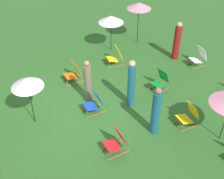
% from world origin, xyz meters
% --- Properties ---
extents(ground_plane, '(40.00, 40.00, 0.00)m').
position_xyz_m(ground_plane, '(0.00, 0.00, 0.00)').
color(ground_plane, '#2D6026').
extents(deckchair_0, '(0.56, 0.81, 0.83)m').
position_xyz_m(deckchair_0, '(2.34, 2.72, 0.37)').
color(deckchair_0, olive).
rests_on(deckchair_0, ground).
extents(deckchair_1, '(0.64, 0.85, 0.83)m').
position_xyz_m(deckchair_1, '(-2.05, 2.61, 0.37)').
color(deckchair_1, olive).
rests_on(deckchair_1, ground).
extents(deckchair_2, '(0.51, 0.78, 0.83)m').
position_xyz_m(deckchair_2, '(-1.85, 0.54, 0.37)').
color(deckchair_2, olive).
rests_on(deckchair_2, ground).
extents(deckchair_4, '(0.57, 0.82, 0.83)m').
position_xyz_m(deckchair_4, '(0.33, 3.14, 0.37)').
color(deckchair_4, olive).
rests_on(deckchair_4, ground).
extents(deckchair_6, '(0.51, 0.78, 0.83)m').
position_xyz_m(deckchair_6, '(2.09, 0.10, 0.37)').
color(deckchair_6, olive).
rests_on(deckchair_6, ground).
extents(deckchair_8, '(0.58, 0.82, 0.83)m').
position_xyz_m(deckchair_8, '(-0.15, 5.59, 0.37)').
color(deckchair_8, olive).
rests_on(deckchair_8, ground).
extents(deckchair_9, '(0.53, 0.79, 0.83)m').
position_xyz_m(deckchair_9, '(0.18, 0.38, 0.37)').
color(deckchair_9, olive).
rests_on(deckchair_9, ground).
extents(umbrella_0, '(1.10, 1.10, 1.99)m').
position_xyz_m(umbrella_0, '(-3.16, 4.52, 1.84)').
color(umbrella_0, black).
rests_on(umbrella_0, ground).
extents(umbrella_2, '(1.11, 1.11, 1.68)m').
position_xyz_m(umbrella_2, '(-3.19, 3.07, 1.52)').
color(umbrella_2, black).
rests_on(umbrella_2, ground).
extents(umbrella_3, '(1.00, 1.00, 1.79)m').
position_xyz_m(umbrella_3, '(-0.37, -1.60, 1.63)').
color(umbrella_3, black).
rests_on(umbrella_3, ground).
extents(person_0, '(0.39, 0.39, 1.65)m').
position_xyz_m(person_0, '(-0.50, 0.51, 0.79)').
color(person_0, '#72664C').
rests_on(person_0, ground).
extents(person_1, '(0.32, 0.32, 1.72)m').
position_xyz_m(person_1, '(-1.09, 5.12, 0.82)').
color(person_1, maroon).
rests_on(person_1, ground).
extents(person_2, '(0.33, 0.33, 1.76)m').
position_xyz_m(person_2, '(2.04, 1.55, 0.84)').
color(person_2, '#195972').
rests_on(person_2, ground).
extents(person_3, '(0.37, 0.37, 1.82)m').
position_xyz_m(person_3, '(0.51, 1.67, 0.89)').
color(person_3, '#195972').
rests_on(person_3, ground).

